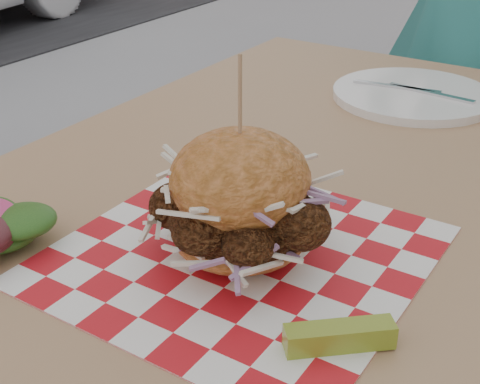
{
  "coord_description": "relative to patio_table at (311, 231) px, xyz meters",
  "views": [
    {
      "loc": [
        0.68,
        -0.6,
        1.13
      ],
      "look_at": [
        0.36,
        -0.1,
        0.82
      ],
      "focal_mm": 50.0,
      "sensor_mm": 36.0,
      "label": 1
    }
  ],
  "objects": [
    {
      "name": "pickle_spear",
      "position": [
        0.17,
        -0.28,
        0.09
      ],
      "size": [
        0.09,
        0.08,
        0.02
      ],
      "primitive_type": "cube",
      "rotation": [
        0.0,
        0.0,
        0.72
      ],
      "color": "olive",
      "rests_on": "paper_liner"
    },
    {
      "name": "paper_liner",
      "position": [
        0.02,
        -0.2,
        0.08
      ],
      "size": [
        0.36,
        0.36,
        0.0
      ],
      "primitive_type": "cube",
      "color": "red",
      "rests_on": "patio_table"
    },
    {
      "name": "place_setting",
      "position": [
        0.0,
        0.37,
        0.09
      ],
      "size": [
        0.27,
        0.27,
        0.02
      ],
      "color": "white",
      "rests_on": "patio_table"
    },
    {
      "name": "sandwich",
      "position": [
        0.02,
        -0.2,
        0.14
      ],
      "size": [
        0.19,
        0.19,
        0.21
      ],
      "color": "#C57337",
      "rests_on": "paper_liner"
    },
    {
      "name": "patio_table",
      "position": [
        0.0,
        0.0,
        0.0
      ],
      "size": [
        0.8,
        1.2,
        0.75
      ],
      "color": "#A5835B",
      "rests_on": "ground"
    }
  ]
}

